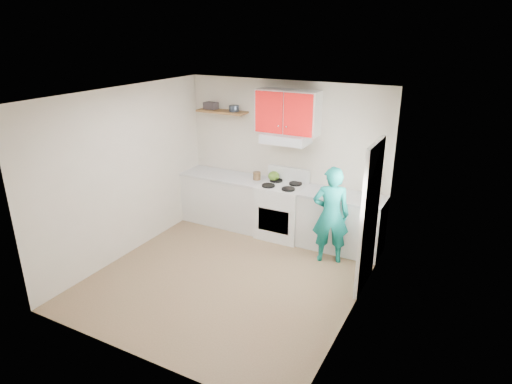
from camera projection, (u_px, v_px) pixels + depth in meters
The scene contains 21 objects.
floor at pixel (229, 276), 6.41m from camera, with size 3.80×3.80×0.00m, color brown.
ceiling at pixel (225, 95), 5.50m from camera, with size 3.60×3.80×0.04m, color white.
back_wall at pixel (285, 158), 7.53m from camera, with size 3.60×0.04×2.60m, color beige.
front_wall at pixel (128, 252), 4.38m from camera, with size 3.60×0.04×2.60m, color beige.
left_wall at pixel (126, 173), 6.74m from camera, with size 0.04×3.80×2.60m, color beige.
right_wall at pixel (359, 217), 5.17m from camera, with size 0.04×3.80×2.60m, color beige.
door at pixel (370, 217), 5.85m from camera, with size 0.05×0.85×2.05m, color white.
door_glass at pixel (370, 187), 5.72m from camera, with size 0.01×0.55×0.95m, color white.
counter_left at pixel (225, 200), 8.03m from camera, with size 1.52×0.60×0.90m, color silver.
counter_right at pixel (341, 223), 7.08m from camera, with size 1.32×0.60×0.90m, color silver.
stove at pixel (281, 211), 7.51m from camera, with size 0.76×0.65×0.92m, color white.
range_hood at pixel (286, 139), 7.16m from camera, with size 0.76×0.44×0.15m, color silver.
upper_cabinets at pixel (288, 112), 7.06m from camera, with size 1.02×0.33×0.70m, color red.
shelf at pixel (222, 112), 7.65m from camera, with size 0.90×0.30×0.04m, color brown.
books at pixel (211, 106), 7.76m from camera, with size 0.23×0.17×0.12m, color #433A3F.
tin at pixel (234, 108), 7.54m from camera, with size 0.17×0.17×0.11m, color #333D4C.
kettle at pixel (274, 176), 7.54m from camera, with size 0.20×0.20×0.17m, color #4C7520.
crock at pixel (257, 176), 7.60m from camera, with size 0.13×0.13×0.16m, color brown.
cutting_board at pixel (318, 191), 7.14m from camera, with size 0.27×0.20×0.02m, color olive.
silicone_mat at pixel (357, 198), 6.83m from camera, with size 0.33×0.28×0.01m, color red.
person at pixel (331, 215), 6.59m from camera, with size 0.55×0.36×1.52m, color #0C736B.
Camera 1 is at (2.94, -4.75, 3.38)m, focal length 30.98 mm.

